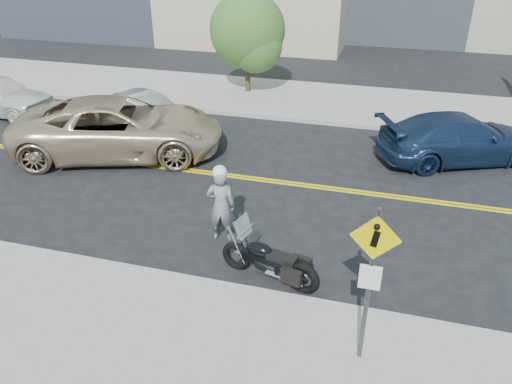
{
  "coord_description": "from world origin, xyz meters",
  "views": [
    {
      "loc": [
        4.15,
        -12.84,
        6.88
      ],
      "look_at": [
        1.36,
        -2.88,
        1.2
      ],
      "focal_mm": 35.0,
      "sensor_mm": 36.0,
      "label": 1
    }
  ],
  "objects_px": {
    "motorcycle": "(270,253)",
    "suv": "(119,128)",
    "motorcyclist": "(221,204)",
    "parked_car_silver": "(145,112)",
    "pedestrian_sign": "(370,274)",
    "parked_car_blue": "(460,138)"
  },
  "relations": [
    {
      "from": "suv",
      "to": "parked_car_silver",
      "type": "distance_m",
      "value": 2.23
    },
    {
      "from": "parked_car_silver",
      "to": "parked_car_blue",
      "type": "bearing_deg",
      "value": -75.69
    },
    {
      "from": "suv",
      "to": "parked_car_silver",
      "type": "height_order",
      "value": "suv"
    },
    {
      "from": "motorcyclist",
      "to": "parked_car_blue",
      "type": "height_order",
      "value": "motorcyclist"
    },
    {
      "from": "pedestrian_sign",
      "to": "motorcyclist",
      "type": "height_order",
      "value": "pedestrian_sign"
    },
    {
      "from": "suv",
      "to": "parked_car_blue",
      "type": "relative_size",
      "value": 1.27
    },
    {
      "from": "parked_car_silver",
      "to": "suv",
      "type": "bearing_deg",
      "value": -161.43
    },
    {
      "from": "pedestrian_sign",
      "to": "parked_car_blue",
      "type": "height_order",
      "value": "pedestrian_sign"
    },
    {
      "from": "pedestrian_sign",
      "to": "parked_car_blue",
      "type": "relative_size",
      "value": 0.57
    },
    {
      "from": "parked_car_silver",
      "to": "parked_car_blue",
      "type": "relative_size",
      "value": 0.77
    },
    {
      "from": "parked_car_silver",
      "to": "motorcyclist",
      "type": "bearing_deg",
      "value": -127.38
    },
    {
      "from": "pedestrian_sign",
      "to": "parked_car_silver",
      "type": "bearing_deg",
      "value": 133.47
    },
    {
      "from": "motorcyclist",
      "to": "parked_car_silver",
      "type": "bearing_deg",
      "value": -58.58
    },
    {
      "from": "suv",
      "to": "parked_car_silver",
      "type": "relative_size",
      "value": 1.66
    },
    {
      "from": "pedestrian_sign",
      "to": "motorcycle",
      "type": "bearing_deg",
      "value": 138.73
    },
    {
      "from": "suv",
      "to": "parked_car_blue",
      "type": "bearing_deg",
      "value": -95.28
    },
    {
      "from": "pedestrian_sign",
      "to": "suv",
      "type": "distance_m",
      "value": 10.94
    },
    {
      "from": "pedestrian_sign",
      "to": "suv",
      "type": "bearing_deg",
      "value": 140.63
    },
    {
      "from": "motorcyclist",
      "to": "parked_car_silver",
      "type": "xyz_separation_m",
      "value": [
        -5.06,
        6.09,
        -0.33
      ]
    },
    {
      "from": "motorcycle",
      "to": "suv",
      "type": "height_order",
      "value": "suv"
    },
    {
      "from": "motorcycle",
      "to": "suv",
      "type": "relative_size",
      "value": 0.34
    },
    {
      "from": "suv",
      "to": "motorcyclist",
      "type": "bearing_deg",
      "value": -147.08
    }
  ]
}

